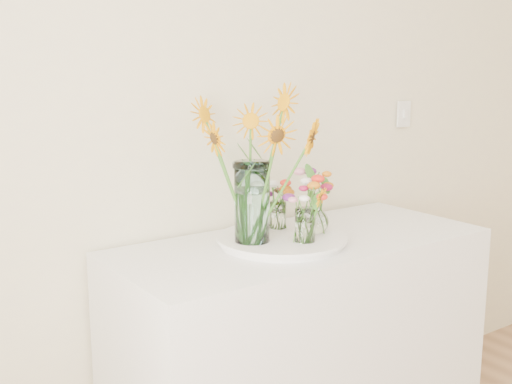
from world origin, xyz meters
TOP-DOWN VIEW (x-y plane):
  - counter at (-0.14, 1.93)m, footprint 1.40×0.60m
  - tray at (-0.24, 1.93)m, footprint 0.44×0.44m
  - mason_jar at (-0.36, 1.93)m, footprint 0.16×0.16m
  - sunflower_bouquet at (-0.36, 1.93)m, footprint 0.86×0.86m
  - small_vase_a at (-0.22, 1.83)m, footprint 0.09×0.09m
  - wildflower_posy_a at (-0.22, 1.83)m, footprint 0.17×0.17m
  - small_vase_b at (-0.10, 1.91)m, footprint 0.13×0.13m
  - wildflower_posy_b at (-0.10, 1.91)m, footprint 0.19×0.19m
  - small_vase_c at (-0.18, 2.03)m, footprint 0.07×0.07m
  - wildflower_posy_c at (-0.18, 2.03)m, footprint 0.17×0.17m

SIDE VIEW (x-z plane):
  - counter at x=-0.14m, z-range 0.00..0.90m
  - tray at x=-0.24m, z-range 0.90..0.92m
  - small_vase_c at x=-0.18m, z-range 0.93..1.03m
  - small_vase_a at x=-0.22m, z-range 0.93..1.05m
  - small_vase_b at x=-0.10m, z-range 0.93..1.07m
  - wildflower_posy_c at x=-0.18m, z-range 0.92..1.12m
  - wildflower_posy_a at x=-0.22m, z-range 0.93..1.14m
  - wildflower_posy_b at x=-0.10m, z-range 0.93..1.16m
  - mason_jar at x=-0.36m, z-range 0.93..1.21m
  - sunflower_bouquet at x=-0.36m, z-range 0.93..1.48m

